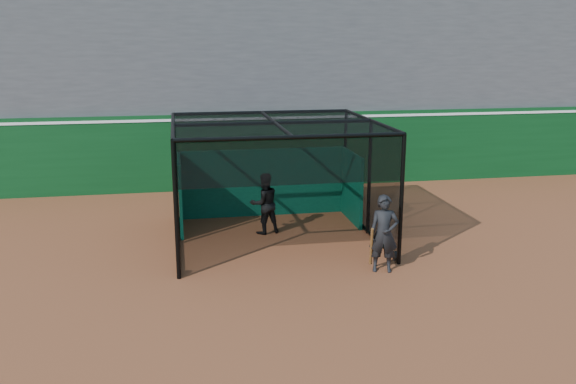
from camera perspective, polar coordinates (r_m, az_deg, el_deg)
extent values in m
plane|color=brown|center=(12.62, -0.82, -8.46)|extent=(120.00, 120.00, 0.00)
cube|color=#0B3C17|center=(20.41, -4.81, 3.85)|extent=(50.00, 0.45, 2.50)
cube|color=white|center=(20.25, -4.87, 6.92)|extent=(50.00, 0.50, 0.08)
cube|color=#4C4C4F|center=(23.97, -5.88, 11.64)|extent=(50.00, 7.85, 7.75)
cube|color=#074932|center=(17.10, -2.34, 0.89)|extent=(4.69, 0.10, 1.90)
cylinder|color=black|center=(13.16, -10.18, -7.20)|extent=(0.08, 0.22, 0.22)
cylinder|color=black|center=(13.98, 10.03, -5.92)|extent=(0.08, 0.22, 0.22)
cylinder|color=black|center=(17.08, -10.30, -2.26)|extent=(0.08, 0.22, 0.22)
cylinder|color=black|center=(17.72, 5.45, -1.50)|extent=(0.08, 0.22, 0.22)
imported|color=black|center=(15.53, -2.23, -1.07)|extent=(0.89, 0.77, 1.57)
imported|color=black|center=(13.09, 8.96, -3.88)|extent=(0.69, 0.54, 1.68)
cylinder|color=#593819|center=(13.15, 7.81, -5.08)|extent=(0.15, 0.35, 0.90)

